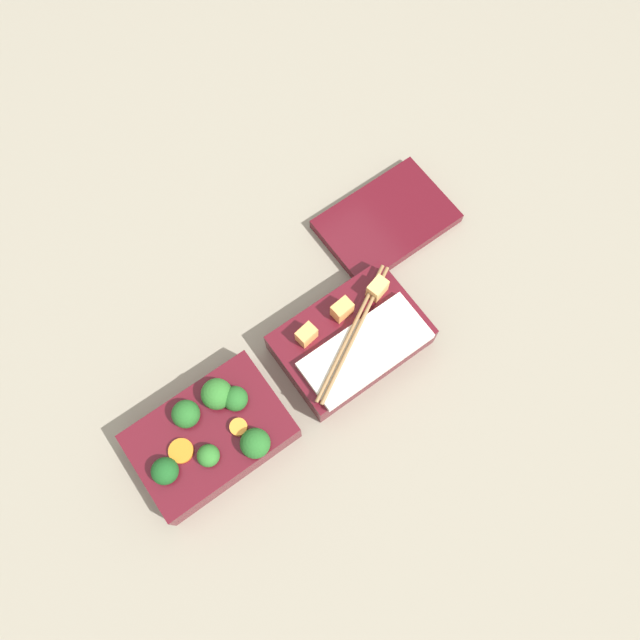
% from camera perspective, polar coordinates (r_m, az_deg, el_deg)
% --- Properties ---
extents(ground_plane, '(3.00, 3.00, 0.00)m').
position_cam_1_polar(ground_plane, '(0.86, -3.16, -6.37)').
color(ground_plane, gray).
extents(bento_tray_vegetable, '(0.19, 0.13, 0.08)m').
position_cam_1_polar(bento_tray_vegetable, '(0.82, -9.98, -10.13)').
color(bento_tray_vegetable, '#510F19').
rests_on(bento_tray_vegetable, ground_plane).
extents(bento_tray_rice, '(0.19, 0.13, 0.07)m').
position_cam_1_polar(bento_tray_rice, '(0.84, 3.04, -1.97)').
color(bento_tray_rice, '#510F19').
rests_on(bento_tray_rice, ground_plane).
extents(bento_lid, '(0.19, 0.13, 0.02)m').
position_cam_1_polar(bento_lid, '(0.94, 6.08, 8.97)').
color(bento_lid, '#510F19').
rests_on(bento_lid, ground_plane).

